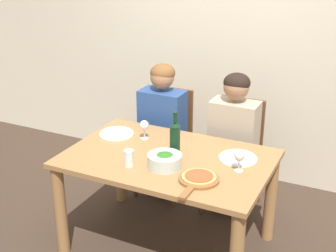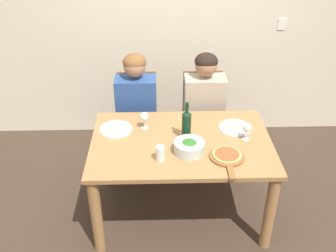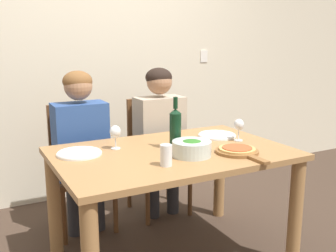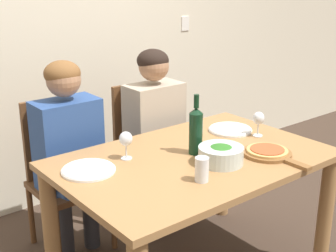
{
  "view_description": "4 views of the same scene",
  "coord_description": "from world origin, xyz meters",
  "px_view_note": "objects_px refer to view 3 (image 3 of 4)",
  "views": [
    {
      "loc": [
        1.29,
        -2.66,
        2.18
      ],
      "look_at": [
        -0.08,
        0.16,
        0.9
      ],
      "focal_mm": 50.0,
      "sensor_mm": 36.0,
      "label": 1
    },
    {
      "loc": [
        -0.18,
        -2.58,
        2.49
      ],
      "look_at": [
        -0.11,
        0.04,
        0.86
      ],
      "focal_mm": 42.0,
      "sensor_mm": 36.0,
      "label": 2
    },
    {
      "loc": [
        -1.11,
        -2.06,
        1.41
      ],
      "look_at": [
        -0.01,
        0.03,
        0.89
      ],
      "focal_mm": 42.0,
      "sensor_mm": 36.0,
      "label": 3
    },
    {
      "loc": [
        -1.54,
        -1.72,
        1.69
      ],
      "look_at": [
        -0.08,
        0.12,
        0.9
      ],
      "focal_mm": 50.0,
      "sensor_mm": 36.0,
      "label": 4
    }
  ],
  "objects_px": {
    "dinner_plate_right": "(217,135)",
    "wine_glass_left": "(115,133)",
    "chair_left": "(79,163)",
    "wine_bottle": "(175,128)",
    "chair_right": "(154,152)",
    "wine_glass_right": "(239,126)",
    "water_tumbler": "(166,155)",
    "pizza_on_board": "(238,151)",
    "person_man": "(160,129)",
    "person_woman": "(81,138)",
    "broccoli_bowl": "(192,148)",
    "dinner_plate_left": "(79,153)"
  },
  "relations": [
    {
      "from": "wine_bottle",
      "to": "chair_left",
      "type": "bearing_deg",
      "value": 119.37
    },
    {
      "from": "chair_left",
      "to": "person_man",
      "type": "bearing_deg",
      "value": -10.19
    },
    {
      "from": "person_woman",
      "to": "water_tumbler",
      "type": "height_order",
      "value": "person_woman"
    },
    {
      "from": "person_man",
      "to": "dinner_plate_right",
      "type": "xyz_separation_m",
      "value": [
        0.2,
        -0.5,
        0.03
      ]
    },
    {
      "from": "chair_left",
      "to": "wine_glass_right",
      "type": "bearing_deg",
      "value": -40.93
    },
    {
      "from": "pizza_on_board",
      "to": "wine_glass_right",
      "type": "bearing_deg",
      "value": 52.12
    },
    {
      "from": "broccoli_bowl",
      "to": "person_woman",
      "type": "bearing_deg",
      "value": 117.92
    },
    {
      "from": "person_man",
      "to": "person_woman",
      "type": "bearing_deg",
      "value": 180.0
    },
    {
      "from": "broccoli_bowl",
      "to": "pizza_on_board",
      "type": "bearing_deg",
      "value": -16.68
    },
    {
      "from": "chair_right",
      "to": "broccoli_bowl",
      "type": "height_order",
      "value": "chair_right"
    },
    {
      "from": "pizza_on_board",
      "to": "water_tumbler",
      "type": "bearing_deg",
      "value": -178.5
    },
    {
      "from": "person_man",
      "to": "pizza_on_board",
      "type": "height_order",
      "value": "person_man"
    },
    {
      "from": "chair_right",
      "to": "wine_bottle",
      "type": "distance_m",
      "value": 0.88
    },
    {
      "from": "wine_bottle",
      "to": "wine_glass_left",
      "type": "distance_m",
      "value": 0.38
    },
    {
      "from": "dinner_plate_right",
      "to": "water_tumbler",
      "type": "distance_m",
      "value": 0.76
    },
    {
      "from": "pizza_on_board",
      "to": "wine_glass_left",
      "type": "relative_size",
      "value": 2.66
    },
    {
      "from": "wine_glass_left",
      "to": "broccoli_bowl",
      "type": "bearing_deg",
      "value": -45.44
    },
    {
      "from": "dinner_plate_right",
      "to": "wine_glass_left",
      "type": "bearing_deg",
      "value": 178.07
    },
    {
      "from": "chair_right",
      "to": "wine_bottle",
      "type": "bearing_deg",
      "value": -105.95
    },
    {
      "from": "broccoli_bowl",
      "to": "water_tumbler",
      "type": "bearing_deg",
      "value": -156.4
    },
    {
      "from": "person_woman",
      "to": "dinner_plate_left",
      "type": "xyz_separation_m",
      "value": [
        -0.15,
        -0.49,
        0.03
      ]
    },
    {
      "from": "person_woman",
      "to": "broccoli_bowl",
      "type": "relative_size",
      "value": 5.15
    },
    {
      "from": "chair_left",
      "to": "wine_glass_left",
      "type": "xyz_separation_m",
      "value": [
        0.09,
        -0.59,
        0.35
      ]
    },
    {
      "from": "person_man",
      "to": "dinner_plate_left",
      "type": "relative_size",
      "value": 4.49
    },
    {
      "from": "person_woman",
      "to": "wine_glass_right",
      "type": "distance_m",
      "value": 1.13
    },
    {
      "from": "wine_bottle",
      "to": "dinner_plate_right",
      "type": "height_order",
      "value": "wine_bottle"
    },
    {
      "from": "chair_left",
      "to": "wine_glass_left",
      "type": "height_order",
      "value": "chair_left"
    },
    {
      "from": "dinner_plate_left",
      "to": "wine_glass_left",
      "type": "xyz_separation_m",
      "value": [
        0.24,
        0.02,
        0.1
      ]
    },
    {
      "from": "chair_left",
      "to": "water_tumbler",
      "type": "height_order",
      "value": "chair_left"
    },
    {
      "from": "dinner_plate_left",
      "to": "pizza_on_board",
      "type": "distance_m",
      "value": 0.96
    },
    {
      "from": "person_man",
      "to": "water_tumbler",
      "type": "relative_size",
      "value": 10.16
    },
    {
      "from": "wine_bottle",
      "to": "person_man",
      "type": "bearing_deg",
      "value": 71.36
    },
    {
      "from": "broccoli_bowl",
      "to": "dinner_plate_left",
      "type": "distance_m",
      "value": 0.67
    },
    {
      "from": "wine_glass_right",
      "to": "water_tumbler",
      "type": "height_order",
      "value": "wine_glass_right"
    },
    {
      "from": "chair_left",
      "to": "dinner_plate_right",
      "type": "relative_size",
      "value": 3.5
    },
    {
      "from": "broccoli_bowl",
      "to": "water_tumbler",
      "type": "distance_m",
      "value": 0.24
    },
    {
      "from": "dinner_plate_right",
      "to": "wine_glass_left",
      "type": "relative_size",
      "value": 1.77
    },
    {
      "from": "chair_left",
      "to": "wine_bottle",
      "type": "relative_size",
      "value": 2.85
    },
    {
      "from": "person_woman",
      "to": "water_tumbler",
      "type": "bearing_deg",
      "value": -76.76
    },
    {
      "from": "person_man",
      "to": "chair_right",
      "type": "bearing_deg",
      "value": 90.0
    },
    {
      "from": "pizza_on_board",
      "to": "person_man",
      "type": "bearing_deg",
      "value": 94.52
    },
    {
      "from": "wine_glass_left",
      "to": "wine_glass_right",
      "type": "bearing_deg",
      "value": -13.41
    },
    {
      "from": "person_man",
      "to": "dinner_plate_right",
      "type": "relative_size",
      "value": 4.49
    },
    {
      "from": "chair_right",
      "to": "dinner_plate_right",
      "type": "xyz_separation_m",
      "value": [
        0.2,
        -0.61,
        0.26
      ]
    },
    {
      "from": "dinner_plate_left",
      "to": "water_tumbler",
      "type": "distance_m",
      "value": 0.56
    },
    {
      "from": "dinner_plate_left",
      "to": "wine_glass_right",
      "type": "relative_size",
      "value": 1.77
    },
    {
      "from": "person_man",
      "to": "water_tumbler",
      "type": "bearing_deg",
      "value": -114.84
    },
    {
      "from": "wine_glass_right",
      "to": "wine_bottle",
      "type": "bearing_deg",
      "value": 177.04
    },
    {
      "from": "chair_right",
      "to": "dinner_plate_left",
      "type": "distance_m",
      "value": 1.03
    },
    {
      "from": "person_woman",
      "to": "pizza_on_board",
      "type": "xyz_separation_m",
      "value": [
        0.71,
        -0.91,
        0.04
      ]
    }
  ]
}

